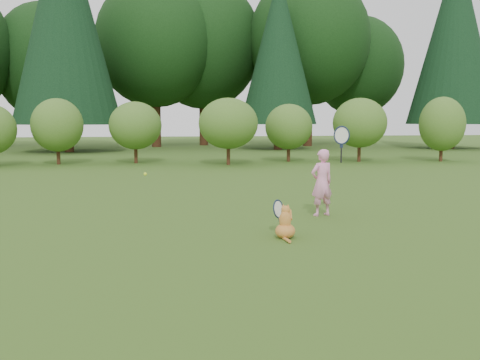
{
  "coord_description": "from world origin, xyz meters",
  "views": [
    {
      "loc": [
        -1.31,
        -8.15,
        1.71
      ],
      "look_at": [
        0.2,
        0.8,
        0.7
      ],
      "focal_mm": 40.0,
      "sensor_mm": 36.0,
      "label": 1
    }
  ],
  "objects": [
    {
      "name": "ground",
      "position": [
        0.0,
        0.0,
        0.0
      ],
      "size": [
        100.0,
        100.0,
        0.0
      ],
      "primitive_type": "plane",
      "color": "#2E5618",
      "rests_on": "ground"
    },
    {
      "name": "shrub_row",
      "position": [
        0.0,
        13.0,
        1.4
      ],
      "size": [
        28.0,
        3.0,
        2.8
      ],
      "primitive_type": null,
      "color": "#446C21",
      "rests_on": "ground"
    },
    {
      "name": "tennis_ball",
      "position": [
        -1.41,
        1.94,
        0.72
      ],
      "size": [
        0.06,
        0.06,
        0.06
      ],
      "color": "yellow",
      "rests_on": "ground"
    },
    {
      "name": "child",
      "position": [
        1.74,
        1.01,
        0.63
      ],
      "size": [
        0.68,
        0.43,
        1.81
      ],
      "rotation": [
        0.0,
        0.0,
        3.41
      ],
      "color": "#FF98CB",
      "rests_on": "ground"
    },
    {
      "name": "cat",
      "position": [
        0.62,
        -0.66,
        0.26
      ],
      "size": [
        0.49,
        0.73,
        0.68
      ],
      "rotation": [
        0.0,
        0.0,
        -0.39
      ],
      "color": "#BC6524",
      "rests_on": "ground"
    },
    {
      "name": "woodland_backdrop",
      "position": [
        0.0,
        23.0,
        7.5
      ],
      "size": [
        48.0,
        10.0,
        15.0
      ],
      "primitive_type": null,
      "color": "black",
      "rests_on": "ground"
    }
  ]
}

